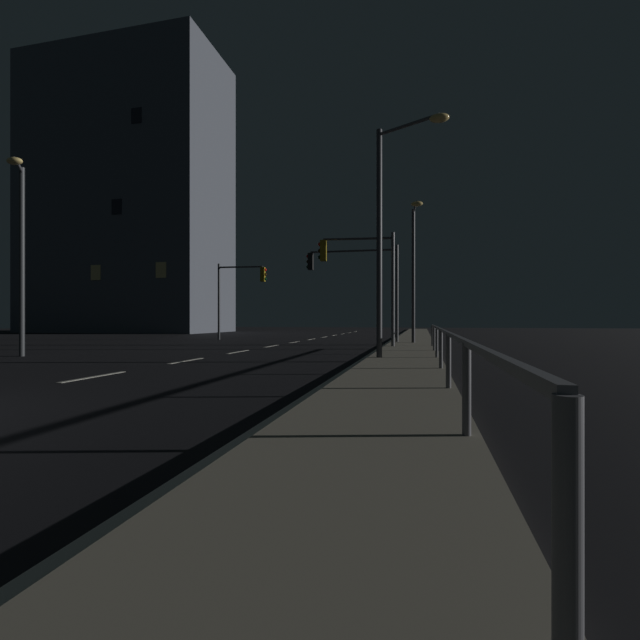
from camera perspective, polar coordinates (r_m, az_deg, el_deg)
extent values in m
plane|color=black|center=(22.30, -6.06, -3.41)|extent=(112.00, 112.00, 0.00)
cube|color=gray|center=(21.03, 11.91, -3.42)|extent=(2.29, 77.00, 0.14)
cube|color=silver|center=(11.35, -27.76, -6.67)|extent=(0.14, 2.00, 0.01)
cube|color=silver|center=(14.58, -17.31, -5.19)|extent=(0.14, 2.00, 0.01)
cube|color=silver|center=(18.13, -10.82, -4.17)|extent=(0.14, 2.00, 0.01)
cube|color=silver|center=(21.83, -6.50, -3.46)|extent=(0.14, 2.00, 0.01)
cube|color=silver|center=(25.62, -3.44, -2.95)|extent=(0.14, 2.00, 0.01)
cube|color=silver|center=(29.46, -1.19, -2.57)|extent=(0.14, 2.00, 0.01)
cube|color=silver|center=(33.35, 0.55, -2.27)|extent=(0.14, 2.00, 0.01)
cube|color=silver|center=(37.25, 1.92, -2.03)|extent=(0.14, 2.00, 0.01)
cube|color=silver|center=(41.18, 3.03, -1.84)|extent=(0.14, 2.00, 0.01)
cube|color=silver|center=(45.12, 3.95, -1.68)|extent=(0.14, 2.00, 0.01)
cube|color=silver|center=(49.07, 4.71, -1.54)|extent=(0.14, 2.00, 0.01)
cube|color=silver|center=(26.09, 9.13, -2.90)|extent=(0.14, 53.00, 0.01)
cylinder|color=#4C4C51|center=(19.82, 9.64, 4.04)|extent=(0.16, 0.16, 5.16)
cylinder|color=#38383D|center=(20.09, 5.04, 10.69)|extent=(3.17, 0.50, 0.11)
cube|color=olive|center=(20.10, 0.45, 9.17)|extent=(0.32, 0.37, 0.95)
sphere|color=red|center=(20.16, 0.00, 10.00)|extent=(0.20, 0.20, 0.20)
sphere|color=black|center=(20.11, 0.00, 9.16)|extent=(0.20, 0.20, 0.20)
sphere|color=black|center=(20.07, 0.00, 8.31)|extent=(0.20, 0.20, 0.20)
cylinder|color=#2D3033|center=(29.76, -13.25, 2.38)|extent=(0.16, 0.16, 5.12)
cylinder|color=#38383D|center=(29.41, -10.47, 6.93)|extent=(3.06, 0.36, 0.11)
cube|color=olive|center=(28.89, -7.59, 6.01)|extent=(0.31, 0.36, 0.95)
sphere|color=red|center=(28.88, -7.29, 6.61)|extent=(0.20, 0.20, 0.20)
sphere|color=black|center=(28.84, -7.29, 6.02)|extent=(0.20, 0.20, 0.20)
sphere|color=black|center=(28.81, -7.29, 5.42)|extent=(0.20, 0.20, 0.20)
cylinder|color=#4C4C51|center=(23.81, 10.17, 3.50)|extent=(0.16, 0.16, 5.28)
cylinder|color=#38383D|center=(24.24, 4.40, 9.13)|extent=(4.82, 0.27, 0.11)
cube|color=black|center=(24.58, -1.24, 7.76)|extent=(0.29, 0.35, 0.95)
sphere|color=red|center=(24.66, -1.60, 8.44)|extent=(0.20, 0.20, 0.20)
sphere|color=black|center=(24.61, -1.60, 7.75)|extent=(0.20, 0.20, 0.20)
sphere|color=black|center=(24.57, -1.60, 7.06)|extent=(0.20, 0.20, 0.20)
cylinder|color=#38383D|center=(23.20, 12.27, 5.71)|extent=(0.18, 0.18, 6.99)
cylinder|color=#4C4C51|center=(22.76, 12.48, 14.38)|extent=(0.31, 2.07, 0.10)
ellipsoid|color=#F9D172|center=(21.74, 12.72, 14.80)|extent=(0.56, 0.36, 0.24)
cylinder|color=#38383D|center=(13.96, 7.87, 10.01)|extent=(0.18, 0.18, 7.22)
cylinder|color=#4C4C51|center=(14.47, 11.56, 24.00)|extent=(1.85, 1.02, 0.10)
ellipsoid|color=#F9D172|center=(14.01, 15.54, 24.39)|extent=(0.56, 0.36, 0.24)
cylinder|color=#2D3033|center=(19.18, -34.78, 6.34)|extent=(0.18, 0.18, 6.88)
cylinder|color=#4C4C51|center=(19.11, -35.10, 16.44)|extent=(1.04, 1.20, 0.10)
ellipsoid|color=#F9D172|center=(18.38, -35.44, 16.79)|extent=(0.56, 0.36, 0.24)
cylinder|color=#59595E|center=(1.70, 29.99, -24.58)|extent=(0.09, 0.09, 0.95)
cylinder|color=#59595E|center=(4.71, 18.86, -8.65)|extent=(0.09, 0.09, 0.95)
cylinder|color=#59595E|center=(7.84, 16.66, -5.19)|extent=(0.09, 0.09, 0.95)
cylinder|color=#59595E|center=(10.98, 15.73, -3.70)|extent=(0.09, 0.09, 0.95)
cylinder|color=#59595E|center=(14.12, 15.21, -2.88)|extent=(0.09, 0.09, 0.95)
cylinder|color=#59595E|center=(17.27, 14.88, -2.35)|extent=(0.09, 0.09, 0.95)
cylinder|color=#59595E|center=(20.42, 14.66, -1.99)|extent=(0.09, 0.09, 0.95)
cube|color=slate|center=(10.96, 15.73, -1.23)|extent=(0.06, 18.92, 0.06)
cube|color=#4C515B|center=(53.90, -24.01, 14.63)|extent=(20.93, 10.17, 29.89)
cube|color=black|center=(47.88, -25.36, 13.42)|extent=(1.10, 0.06, 1.50)
cube|color=#EACC7A|center=(48.35, -27.60, 5.60)|extent=(1.10, 0.06, 1.50)
cube|color=#EACC7A|center=(43.93, -20.34, 6.24)|extent=(1.10, 0.06, 1.50)
cube|color=black|center=(49.37, -23.17, 23.66)|extent=(1.10, 0.06, 1.50)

